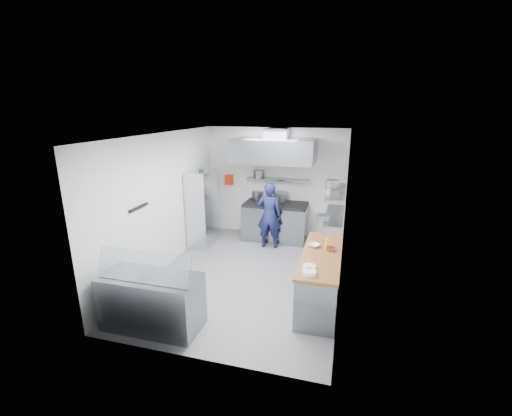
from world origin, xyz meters
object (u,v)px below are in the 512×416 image
(display_case, at_px, (152,301))
(chef, at_px, (269,215))
(gas_range, at_px, (275,222))
(wire_rack, at_px, (203,208))

(display_case, bearing_deg, chef, 74.16)
(gas_range, xyz_separation_m, wire_rack, (-1.63, -0.80, 0.48))
(gas_range, relative_size, chef, 1.00)
(chef, xyz_separation_m, display_case, (-1.01, -3.55, -0.38))
(gas_range, height_order, display_case, gas_range)
(gas_range, relative_size, wire_rack, 0.86)
(wire_rack, xyz_separation_m, display_case, (0.59, -3.30, -0.50))
(gas_range, distance_m, chef, 0.66)
(chef, relative_size, display_case, 1.07)
(wire_rack, bearing_deg, gas_range, 26.17)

